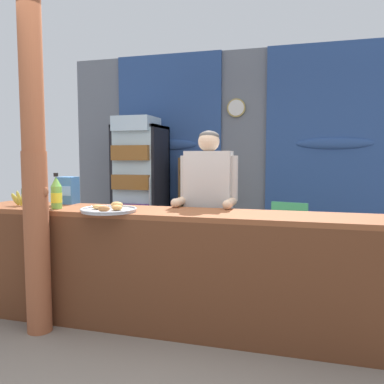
{
  "coord_description": "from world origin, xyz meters",
  "views": [
    {
      "loc": [
        0.88,
        -2.59,
        1.38
      ],
      "look_at": [
        -0.07,
        0.77,
        1.07
      ],
      "focal_mm": 36.95,
      "sensor_mm": 36.0,
      "label": 1
    }
  ],
  "objects_px": {
    "snack_box_biscuit": "(68,190)",
    "shopkeeper": "(208,197)",
    "stall_counter": "(167,259)",
    "banana_bunch": "(23,199)",
    "timber_post": "(34,159)",
    "plastic_lawn_chair": "(292,232)",
    "bottle_shelf_rack": "(197,204)",
    "drink_fridge": "(140,180)",
    "soda_bottle_lime_soda": "(56,194)",
    "pastry_tray": "(109,209)"
  },
  "relations": [
    {
      "from": "bottle_shelf_rack",
      "to": "plastic_lawn_chair",
      "type": "height_order",
      "value": "bottle_shelf_rack"
    },
    {
      "from": "stall_counter",
      "to": "timber_post",
      "type": "bearing_deg",
      "value": -164.89
    },
    {
      "from": "shopkeeper",
      "to": "pastry_tray",
      "type": "xyz_separation_m",
      "value": [
        -0.65,
        -0.65,
        -0.05
      ]
    },
    {
      "from": "timber_post",
      "to": "stall_counter",
      "type": "bearing_deg",
      "value": 15.11
    },
    {
      "from": "timber_post",
      "to": "soda_bottle_lime_soda",
      "type": "distance_m",
      "value": 0.38
    },
    {
      "from": "shopkeeper",
      "to": "banana_bunch",
      "type": "relative_size",
      "value": 6.05
    },
    {
      "from": "bottle_shelf_rack",
      "to": "snack_box_biscuit",
      "type": "bearing_deg",
      "value": -105.67
    },
    {
      "from": "soda_bottle_lime_soda",
      "to": "snack_box_biscuit",
      "type": "relative_size",
      "value": 1.2
    },
    {
      "from": "plastic_lawn_chair",
      "to": "pastry_tray",
      "type": "xyz_separation_m",
      "value": [
        -1.35,
        -1.96,
        0.47
      ]
    },
    {
      "from": "shopkeeper",
      "to": "soda_bottle_lime_soda",
      "type": "distance_m",
      "value": 1.3
    },
    {
      "from": "bottle_shelf_rack",
      "to": "shopkeeper",
      "type": "distance_m",
      "value": 2.11
    },
    {
      "from": "soda_bottle_lime_soda",
      "to": "banana_bunch",
      "type": "distance_m",
      "value": 0.41
    },
    {
      "from": "stall_counter",
      "to": "snack_box_biscuit",
      "type": "height_order",
      "value": "snack_box_biscuit"
    },
    {
      "from": "bottle_shelf_rack",
      "to": "soda_bottle_lime_soda",
      "type": "relative_size",
      "value": 4.59
    },
    {
      "from": "bottle_shelf_rack",
      "to": "pastry_tray",
      "type": "bearing_deg",
      "value": -90.16
    },
    {
      "from": "bottle_shelf_rack",
      "to": "plastic_lawn_chair",
      "type": "xyz_separation_m",
      "value": [
        1.34,
        -0.68,
        -0.22
      ]
    },
    {
      "from": "snack_box_biscuit",
      "to": "banana_bunch",
      "type": "xyz_separation_m",
      "value": [
        -0.28,
        -0.26,
        -0.06
      ]
    },
    {
      "from": "stall_counter",
      "to": "drink_fridge",
      "type": "xyz_separation_m",
      "value": [
        -1.22,
        2.31,
        0.46
      ]
    },
    {
      "from": "drink_fridge",
      "to": "shopkeeper",
      "type": "distance_m",
      "value": 2.23
    },
    {
      "from": "drink_fridge",
      "to": "plastic_lawn_chair",
      "type": "height_order",
      "value": "drink_fridge"
    },
    {
      "from": "timber_post",
      "to": "shopkeeper",
      "type": "xyz_separation_m",
      "value": [
        1.17,
        0.85,
        -0.35
      ]
    },
    {
      "from": "bottle_shelf_rack",
      "to": "soda_bottle_lime_soda",
      "type": "distance_m",
      "value": 2.66
    },
    {
      "from": "timber_post",
      "to": "shopkeeper",
      "type": "distance_m",
      "value": 1.48
    },
    {
      "from": "stall_counter",
      "to": "timber_post",
      "type": "xyz_separation_m",
      "value": [
        -0.98,
        -0.26,
        0.78
      ]
    },
    {
      "from": "timber_post",
      "to": "drink_fridge",
      "type": "relative_size",
      "value": 1.48
    },
    {
      "from": "timber_post",
      "to": "plastic_lawn_chair",
      "type": "bearing_deg",
      "value": 49.05
    },
    {
      "from": "bottle_shelf_rack",
      "to": "banana_bunch",
      "type": "bearing_deg",
      "value": -109.91
    },
    {
      "from": "stall_counter",
      "to": "bottle_shelf_rack",
      "type": "height_order",
      "value": "bottle_shelf_rack"
    },
    {
      "from": "timber_post",
      "to": "snack_box_biscuit",
      "type": "distance_m",
      "value": 0.67
    },
    {
      "from": "snack_box_biscuit",
      "to": "shopkeeper",
      "type": "bearing_deg",
      "value": 11.44
    },
    {
      "from": "stall_counter",
      "to": "shopkeeper",
      "type": "distance_m",
      "value": 0.75
    },
    {
      "from": "plastic_lawn_chair",
      "to": "banana_bunch",
      "type": "relative_size",
      "value": 3.23
    },
    {
      "from": "snack_box_biscuit",
      "to": "pastry_tray",
      "type": "bearing_deg",
      "value": -32.17
    },
    {
      "from": "bottle_shelf_rack",
      "to": "banana_bunch",
      "type": "height_order",
      "value": "bottle_shelf_rack"
    },
    {
      "from": "stall_counter",
      "to": "banana_bunch",
      "type": "relative_size",
      "value": 13.33
    },
    {
      "from": "shopkeeper",
      "to": "banana_bunch",
      "type": "bearing_deg",
      "value": -161.45
    },
    {
      "from": "drink_fridge",
      "to": "soda_bottle_lime_soda",
      "type": "xyz_separation_m",
      "value": [
        0.26,
        -2.32,
        0.02
      ]
    },
    {
      "from": "timber_post",
      "to": "plastic_lawn_chair",
      "type": "height_order",
      "value": "timber_post"
    },
    {
      "from": "timber_post",
      "to": "snack_box_biscuit",
      "type": "relative_size",
      "value": 11.49
    },
    {
      "from": "snack_box_biscuit",
      "to": "banana_bunch",
      "type": "height_order",
      "value": "snack_box_biscuit"
    },
    {
      "from": "timber_post",
      "to": "shopkeeper",
      "type": "height_order",
      "value": "timber_post"
    },
    {
      "from": "bottle_shelf_rack",
      "to": "soda_bottle_lime_soda",
      "type": "bearing_deg",
      "value": -101.24
    },
    {
      "from": "stall_counter",
      "to": "pastry_tray",
      "type": "relative_size",
      "value": 8.06
    },
    {
      "from": "bottle_shelf_rack",
      "to": "snack_box_biscuit",
      "type": "xyz_separation_m",
      "value": [
        -0.63,
        -2.24,
        0.36
      ]
    },
    {
      "from": "stall_counter",
      "to": "shopkeeper",
      "type": "height_order",
      "value": "shopkeeper"
    },
    {
      "from": "stall_counter",
      "to": "soda_bottle_lime_soda",
      "type": "distance_m",
      "value": 1.08
    },
    {
      "from": "bottle_shelf_rack",
      "to": "shopkeeper",
      "type": "height_order",
      "value": "shopkeeper"
    },
    {
      "from": "timber_post",
      "to": "soda_bottle_lime_soda",
      "type": "xyz_separation_m",
      "value": [
        0.01,
        0.25,
        -0.29
      ]
    },
    {
      "from": "soda_bottle_lime_soda",
      "to": "snack_box_biscuit",
      "type": "distance_m",
      "value": 0.36
    },
    {
      "from": "bottle_shelf_rack",
      "to": "pastry_tray",
      "type": "relative_size",
      "value": 3.11
    }
  ]
}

